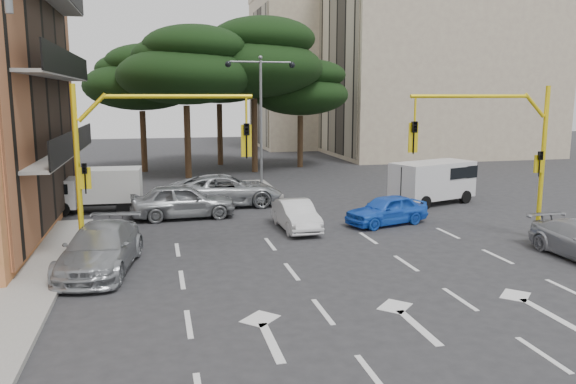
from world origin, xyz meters
name	(u,v)px	position (x,y,z in m)	size (l,w,h in m)	color
ground	(350,267)	(0.00, 0.00, 0.00)	(120.00, 120.00, 0.00)	#28282B
median_strip	(261,188)	(0.00, 16.00, 0.07)	(1.40, 6.00, 0.15)	gray
apartment_beige_near	(440,55)	(19.95, 32.00, 9.35)	(20.20, 12.15, 18.70)	tan
apartment_beige_far	(329,70)	(12.95, 44.00, 8.35)	(16.20, 12.15, 16.70)	tan
pine_left_near	(186,65)	(-3.94, 21.96, 7.60)	(9.15, 9.15, 10.23)	#382616
pine_center	(255,58)	(1.06, 23.96, 8.30)	(9.98, 9.98, 11.16)	#382616
pine_left_far	(142,77)	(-6.94, 25.96, 6.91)	(8.32, 8.32, 9.30)	#382616
pine_right	(301,88)	(5.06, 25.96, 6.22)	(7.49, 7.49, 8.37)	#382616
pine_back	(219,70)	(-0.94, 28.96, 7.60)	(9.15, 9.15, 10.23)	#382616
signal_mast_right	(503,142)	(6.80, 1.99, 3.88)	(5.79, 0.37, 6.00)	yellow
signal_mast_left	(135,150)	(-6.80, 1.99, 3.88)	(5.79, 0.37, 6.00)	yellow
street_lamp_center	(261,99)	(0.00, 16.00, 5.43)	(4.16, 0.36, 7.77)	slate
car_white_hatch	(296,215)	(-0.45, 5.61, 0.62)	(1.31, 3.77, 1.24)	silver
car_blue_compact	(387,210)	(3.67, 5.61, 0.65)	(1.54, 3.84, 1.31)	blue
car_silver_wagon	(101,248)	(-8.00, 1.55, 0.74)	(2.07, 5.10, 1.48)	#94979B
car_silver_cross_a	(226,190)	(-2.71, 11.50, 0.80)	(2.67, 5.79, 1.61)	#A2A6AA
car_silver_cross_b	(183,201)	(-5.00, 9.00, 0.82)	(1.93, 4.80, 1.64)	gray
van_white	(432,182)	(7.97, 9.66, 1.12)	(2.03, 4.49, 2.24)	silver
box_truck_a	(97,191)	(-9.00, 11.30, 1.07)	(1.83, 4.36, 2.14)	white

